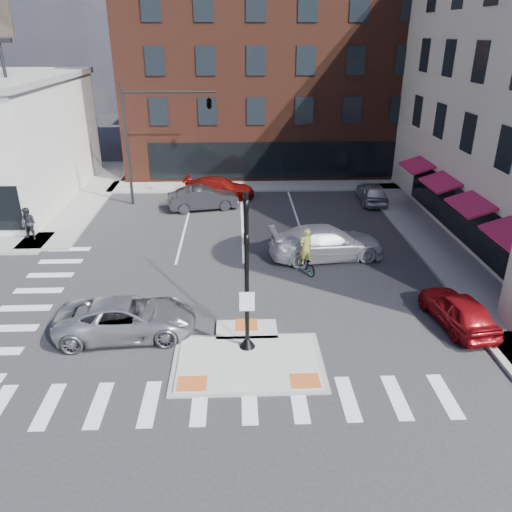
{
  "coord_description": "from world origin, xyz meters",
  "views": [
    {
      "loc": [
        -0.28,
        -15.23,
        10.85
      ],
      "look_at": [
        0.48,
        4.45,
        2.0
      ],
      "focal_mm": 35.0,
      "sensor_mm": 36.0,
      "label": 1
    }
  ],
  "objects_px": {
    "white_pickup": "(327,243)",
    "pedestrian_a": "(28,224)",
    "red_sedan": "(458,310)",
    "cyclist": "(305,258)",
    "bg_car_red": "(219,188)",
    "bg_car_dark": "(203,198)",
    "bg_car_silver": "(372,193)",
    "silver_suv": "(127,318)"
  },
  "relations": [
    {
      "from": "silver_suv",
      "to": "bg_car_red",
      "type": "relative_size",
      "value": 1.08
    },
    {
      "from": "pedestrian_a",
      "to": "bg_car_red",
      "type": "bearing_deg",
      "value": 52.32
    },
    {
      "from": "bg_car_dark",
      "to": "bg_car_silver",
      "type": "distance_m",
      "value": 11.65
    },
    {
      "from": "bg_car_dark",
      "to": "cyclist",
      "type": "height_order",
      "value": "cyclist"
    },
    {
      "from": "white_pickup",
      "to": "bg_car_dark",
      "type": "xyz_separation_m",
      "value": [
        -6.88,
        8.17,
        -0.1
      ]
    },
    {
      "from": "white_pickup",
      "to": "pedestrian_a",
      "type": "distance_m",
      "value": 16.57
    },
    {
      "from": "silver_suv",
      "to": "red_sedan",
      "type": "relative_size",
      "value": 1.31
    },
    {
      "from": "white_pickup",
      "to": "bg_car_dark",
      "type": "height_order",
      "value": "white_pickup"
    },
    {
      "from": "red_sedan",
      "to": "cyclist",
      "type": "height_order",
      "value": "cyclist"
    },
    {
      "from": "red_sedan",
      "to": "pedestrian_a",
      "type": "distance_m",
      "value": 22.65
    },
    {
      "from": "silver_suv",
      "to": "cyclist",
      "type": "xyz_separation_m",
      "value": [
        7.66,
        5.31,
        0.02
      ]
    },
    {
      "from": "bg_car_silver",
      "to": "cyclist",
      "type": "bearing_deg",
      "value": 63.1
    },
    {
      "from": "red_sedan",
      "to": "pedestrian_a",
      "type": "relative_size",
      "value": 2.22
    },
    {
      "from": "silver_suv",
      "to": "cyclist",
      "type": "bearing_deg",
      "value": -59.59
    },
    {
      "from": "silver_suv",
      "to": "bg_car_silver",
      "type": "distance_m",
      "value": 21.17
    },
    {
      "from": "red_sedan",
      "to": "cyclist",
      "type": "distance_m",
      "value": 7.52
    },
    {
      "from": "red_sedan",
      "to": "bg_car_red",
      "type": "relative_size",
      "value": 0.83
    },
    {
      "from": "silver_suv",
      "to": "bg_car_silver",
      "type": "relative_size",
      "value": 1.3
    },
    {
      "from": "bg_car_dark",
      "to": "cyclist",
      "type": "bearing_deg",
      "value": -162.45
    },
    {
      "from": "bg_car_silver",
      "to": "bg_car_red",
      "type": "bearing_deg",
      "value": -6.06
    },
    {
      "from": "bg_car_dark",
      "to": "bg_car_red",
      "type": "relative_size",
      "value": 0.93
    },
    {
      "from": "bg_car_silver",
      "to": "bg_car_dark",
      "type": "bearing_deg",
      "value": 7.25
    },
    {
      "from": "bg_car_dark",
      "to": "bg_car_silver",
      "type": "relative_size",
      "value": 1.12
    },
    {
      "from": "bg_car_red",
      "to": "pedestrian_a",
      "type": "bearing_deg",
      "value": 135.32
    },
    {
      "from": "cyclist",
      "to": "pedestrian_a",
      "type": "xyz_separation_m",
      "value": [
        -15.0,
        4.51,
        0.31
      ]
    },
    {
      "from": "red_sedan",
      "to": "white_pickup",
      "type": "height_order",
      "value": "white_pickup"
    },
    {
      "from": "bg_car_silver",
      "to": "pedestrian_a",
      "type": "distance_m",
      "value": 21.98
    },
    {
      "from": "bg_car_dark",
      "to": "red_sedan",
      "type": "bearing_deg",
      "value": -155.47
    },
    {
      "from": "bg_car_red",
      "to": "bg_car_silver",
      "type": "bearing_deg",
      "value": -90.06
    },
    {
      "from": "white_pickup",
      "to": "pedestrian_a",
      "type": "xyz_separation_m",
      "value": [
        -16.32,
        2.85,
        0.21
      ]
    },
    {
      "from": "bg_car_red",
      "to": "red_sedan",
      "type": "bearing_deg",
      "value": -141.84
    },
    {
      "from": "silver_suv",
      "to": "bg_car_silver",
      "type": "xyz_separation_m",
      "value": [
        13.7,
        16.14,
        -0.04
      ]
    },
    {
      "from": "cyclist",
      "to": "bg_car_silver",
      "type": "bearing_deg",
      "value": -140.89
    },
    {
      "from": "pedestrian_a",
      "to": "bg_car_silver",
      "type": "bearing_deg",
      "value": 32.0
    },
    {
      "from": "pedestrian_a",
      "to": "cyclist",
      "type": "bearing_deg",
      "value": -1.43
    },
    {
      "from": "bg_car_dark",
      "to": "cyclist",
      "type": "relative_size",
      "value": 2.03
    },
    {
      "from": "red_sedan",
      "to": "bg_car_dark",
      "type": "relative_size",
      "value": 0.89
    },
    {
      "from": "red_sedan",
      "to": "bg_car_red",
      "type": "xyz_separation_m",
      "value": [
        -10.06,
        17.51,
        0.02
      ]
    },
    {
      "from": "silver_suv",
      "to": "bg_car_red",
      "type": "height_order",
      "value": "silver_suv"
    },
    {
      "from": "white_pickup",
      "to": "pedestrian_a",
      "type": "height_order",
      "value": "pedestrian_a"
    },
    {
      "from": "red_sedan",
      "to": "bg_car_red",
      "type": "height_order",
      "value": "bg_car_red"
    },
    {
      "from": "bg_car_dark",
      "to": "bg_car_silver",
      "type": "xyz_separation_m",
      "value": [
        11.61,
        1.01,
        -0.06
      ]
    }
  ]
}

